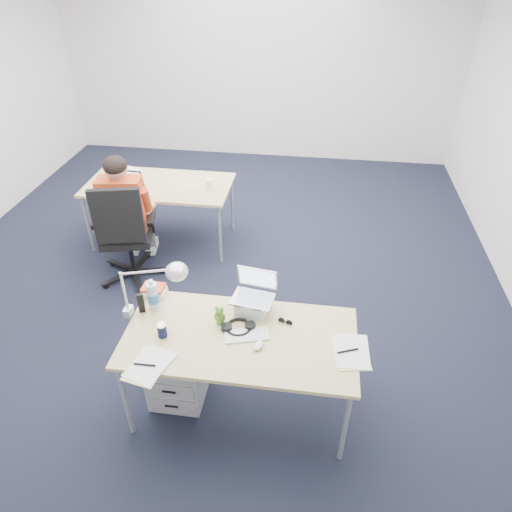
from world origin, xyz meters
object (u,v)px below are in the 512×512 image
at_px(computer_mouse, 259,346).
at_px(bear_figurine, 220,315).
at_px(cordless_phone, 141,303).
at_px(seated_person, 129,213).
at_px(desk_far, 159,188).
at_px(wireless_keyboard, 247,335).
at_px(headphones, 238,327).
at_px(silver_laptop, 253,295).
at_px(book_stack, 154,291).
at_px(drawer_pedestal_far, 128,215).
at_px(far_cup, 209,184).
at_px(office_chair, 130,252).
at_px(can_koozie, 162,330).
at_px(sunglasses, 285,322).
at_px(desk_lamp, 145,289).
at_px(dark_laptop, 122,184).
at_px(desk_near, 240,341).
at_px(drawer_pedestal_near, 179,365).
at_px(water_bottle, 153,295).

bearing_deg(computer_mouse, bear_figurine, 166.70).
bearing_deg(cordless_phone, seated_person, 101.06).
relative_size(desk_far, wireless_keyboard, 5.25).
height_order(headphones, cordless_phone, cordless_phone).
height_order(silver_laptop, book_stack, silver_laptop).
bearing_deg(drawer_pedestal_far, seated_person, -62.84).
bearing_deg(book_stack, seated_person, 119.02).
relative_size(desk_far, far_cup, 14.99).
xyz_separation_m(drawer_pedestal_far, silver_laptop, (1.79, -1.97, 0.61)).
bearing_deg(desk_far, office_chair, -98.23).
relative_size(desk_far, cordless_phone, 9.83).
bearing_deg(seated_person, wireless_keyboard, -55.91).
relative_size(can_koozie, cordless_phone, 0.65).
bearing_deg(sunglasses, bear_figurine, -155.48).
bearing_deg(desk_lamp, dark_laptop, 141.01).
xyz_separation_m(desk_far, can_koozie, (0.77, -2.26, 0.10)).
bearing_deg(headphones, desk_lamp, 163.10).
height_order(desk_far, far_cup, far_cup).
bearing_deg(wireless_keyboard, can_koozie, 172.58).
bearing_deg(office_chair, cordless_phone, -76.14).
height_order(desk_near, drawer_pedestal_near, desk_near).
height_order(can_koozie, water_bottle, water_bottle).
relative_size(can_koozie, book_stack, 0.60).
relative_size(desk_near, can_koozie, 15.09).
xyz_separation_m(drawer_pedestal_near, cordless_phone, (-0.25, 0.08, 0.54)).
bearing_deg(silver_laptop, sunglasses, -12.02).
distance_m(drawer_pedestal_far, water_bottle, 2.38).
bearing_deg(sunglasses, office_chair, 160.06).
relative_size(office_chair, wireless_keyboard, 3.74).
xyz_separation_m(sunglasses, desk_lamp, (-0.98, -0.07, 0.24)).
bearing_deg(drawer_pedestal_far, dark_laptop, -63.13).
bearing_deg(water_bottle, far_cup, 91.06).
xyz_separation_m(silver_laptop, computer_mouse, (0.09, -0.35, -0.14)).
relative_size(can_koozie, far_cup, 0.99).
relative_size(computer_mouse, headphones, 0.39).
distance_m(silver_laptop, bear_figurine, 0.28).
bearing_deg(far_cup, dark_laptop, -162.03).
relative_size(desk_far, drawer_pedestal_far, 2.91).
xyz_separation_m(drawer_pedestal_near, sunglasses, (0.79, 0.10, 0.47)).
xyz_separation_m(bear_figurine, book_stack, (-0.56, 0.23, -0.04)).
bearing_deg(desk_near, far_cup, 108.09).
bearing_deg(desk_far, cordless_phone, -75.14).
bearing_deg(seated_person, can_koozie, -70.31).
xyz_separation_m(desk_near, bear_figurine, (-0.16, 0.11, 0.12)).
bearing_deg(headphones, cordless_phone, 159.87).
height_order(wireless_keyboard, can_koozie, can_koozie).
xyz_separation_m(seated_person, drawer_pedestal_far, (-0.32, 0.62, -0.40)).
relative_size(drawer_pedestal_near, can_koozie, 5.19).
relative_size(bear_figurine, dark_laptop, 0.43).
bearing_deg(seated_person, desk_lamp, -72.16).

